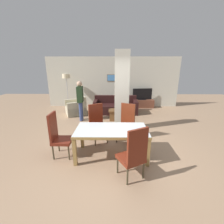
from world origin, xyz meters
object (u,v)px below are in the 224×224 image
Objects in this scene: armchair at (77,108)px; bottle at (118,108)px; dining_chair_far_left at (97,123)px; dining_chair_near_right at (134,154)px; dining_chair_far_right at (126,122)px; coffee_table at (116,115)px; dining_chair_head_left at (58,135)px; tv_screen at (142,94)px; floor_lamp at (66,79)px; standing_person at (80,98)px; sofa at (116,107)px; dining_table at (112,134)px; tv_stand at (142,104)px.

armchair reaches higher than bottle.
dining_chair_near_right is (0.88, -1.65, 0.00)m from dining_chair_far_left.
dining_chair_far_right is 1.89m from coffee_table.
dining_chair_far_right is at bearing 116.60° from dining_chair_head_left.
dining_chair_far_right is at bearing 65.16° from tv_screen.
floor_lamp is (-2.64, 1.81, 1.02)m from bottle.
dining_chair_far_right reaches higher than armchair.
standing_person is (1.09, -1.89, -0.62)m from floor_lamp.
floor_lamp reaches higher than tv_screen.
coffee_table is 0.32× the size of floor_lamp.
dining_chair_far_right reaches higher than sofa.
dining_chair_far_right is 3.38m from armchair.
tv_screen reaches higher than bottle.
dining_chair_far_left is 0.54× the size of sofa.
tv_stand is (1.61, 4.74, -0.37)m from dining_table.
sofa is (1.46, 3.75, -0.30)m from dining_chair_head_left.
dining_chair_head_left is at bearing -121.69° from tv_stand.
sofa is at bearing 94.99° from bottle.
sofa is 1.77× the size of armchair.
coffee_table is (-0.30, 1.83, -0.35)m from dining_chair_far_right.
sofa is 1.27× the size of standing_person.
floor_lamp is (-2.55, 0.78, 1.28)m from sofa.
dining_table is at bearing -108.73° from tv_stand.
tv_screen is (3.32, 1.26, 0.44)m from armchair.
dining_table is at bearing -94.81° from bottle.
dining_chair_near_right is at bearing -177.77° from armchair.
coffee_table is at bearing 66.86° from dining_chair_near_right.
dining_chair_far_right reaches higher than bottle.
dining_chair_head_left is 2.66m from standing_person.
coffee_table is at bearing -134.79° from dining_chair_far_left.
dining_chair_far_right and dining_chair_near_right have the same top height.
standing_person is (-1.55, -0.08, 0.41)m from bottle.
dining_chair_near_right is 0.62× the size of floor_lamp.
dining_chair_far_right is at bearing 155.51° from dining_chair_far_left.
standing_person is at bearing 27.68° from tv_screen.
bottle reaches higher than coffee_table.
dining_chair_far_right is at bearing 61.97° from dining_chair_near_right.
dining_chair_head_left and dining_chair_near_right have the same top height.
dining_chair_head_left is at bearing -119.65° from bottle.
sofa is at bearing -145.97° from tv_stand.
tv_screen is 3.60m from standing_person.
floor_lamp is at bearing -17.09° from sofa.
dining_chair_near_right is at bearing -86.61° from bottle.
dining_chair_head_left reaches higher than sofa.
bottle is at bearing 6.18° from coffee_table.
dining_chair_far_left is 2.05m from standing_person.
standing_person is at bearing -59.99° from floor_lamp.
armchair is 4.79× the size of bottle.
bottle is (0.67, 1.89, -0.04)m from dining_chair_far_left.
dining_chair_far_right is at bearing -83.58° from bottle.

